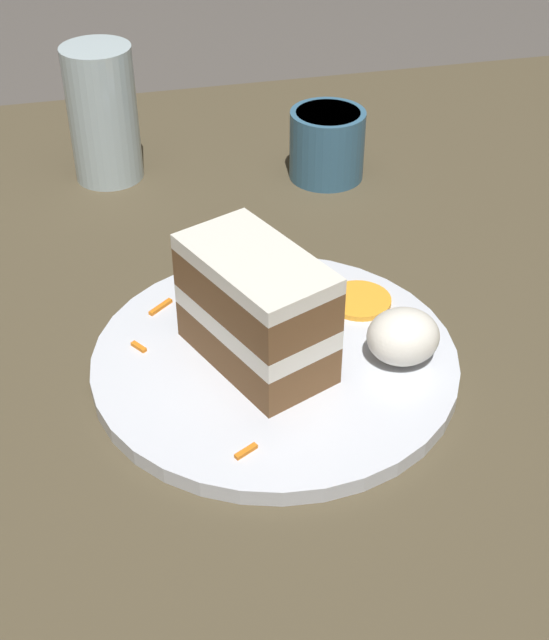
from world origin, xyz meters
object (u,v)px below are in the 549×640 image
at_px(cake_slice, 256,308).
at_px(drinking_glass, 104,123).
at_px(orange_garnish, 359,300).
at_px(cream_dollop, 403,336).
at_px(coffee_mug, 327,142).
at_px(plate, 274,360).

xyz_separation_m(cake_slice, drinking_glass, (0.08, -0.35, 0.00)).
distance_m(orange_garnish, drinking_glass, 0.35).
xyz_separation_m(cream_dollop, orange_garnish, (0.01, -0.08, -0.02)).
bearing_deg(cake_slice, orange_garnish, 3.57).
bearing_deg(cake_slice, coffee_mug, 41.45).
bearing_deg(cream_dollop, plate, -16.61).
distance_m(plate, orange_garnish, 0.10).
bearing_deg(coffee_mug, plate, 66.89).
bearing_deg(cream_dollop, cake_slice, -14.14).
xyz_separation_m(plate, cream_dollop, (-0.09, 0.03, 0.03)).
xyz_separation_m(plate, orange_garnish, (-0.08, -0.05, 0.01)).
bearing_deg(cream_dollop, orange_garnish, -83.30).
bearing_deg(orange_garnish, drinking_glass, -58.82).
height_order(cake_slice, drinking_glass, drinking_glass).
height_order(cream_dollop, orange_garnish, cream_dollop).
distance_m(cake_slice, drinking_glass, 0.36).
relative_size(plate, orange_garnish, 5.33).
relative_size(plate, drinking_glass, 2.02).
relative_size(cream_dollop, orange_garnish, 1.05).
distance_m(plate, drinking_glass, 0.36).
relative_size(cake_slice, orange_garnish, 2.60).
relative_size(drinking_glass, coffee_mug, 1.79).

